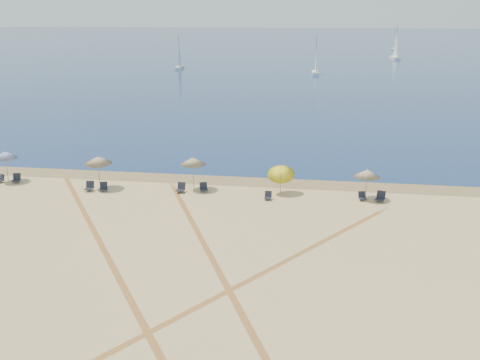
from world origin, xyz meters
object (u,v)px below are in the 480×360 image
object	(u,v)px
umbrella_0	(5,155)
sailboat_2	(396,49)
sailboat_0	(394,43)
chair_5	(204,188)
umbrella_2	(193,161)
chair_3	(104,187)
umbrella_4	(367,173)
chair_7	(362,196)
chair_1	(16,179)
sailboat_1	(179,59)
sailboat_3	(316,63)
chair_6	(268,196)
chair_0	(1,179)
umbrella_3	(281,171)
chair_2	(90,187)
chair_4	(181,188)
chair_8	(381,197)
umbrella_1	(98,160)

from	to	relation	value
umbrella_0	sailboat_2	world-z (taller)	sailboat_2
sailboat_0	chair_5	bearing A→B (deg)	-93.80
umbrella_2	chair_3	distance (m)	7.03
umbrella_4	chair_7	size ratio (longest dim) A/B	3.24
chair_3	sailboat_2	size ratio (longest dim) A/B	0.08
chair_5	chair_1	bearing A→B (deg)	160.62
sailboat_1	sailboat_3	xyz separation A→B (m)	(31.66, -6.91, 0.11)
chair_6	chair_1	bearing A→B (deg)	176.90
chair_5	chair_6	distance (m)	5.10
chair_0	umbrella_3	bearing A→B (deg)	24.87
chair_2	chair_3	distance (m)	1.07
umbrella_0	chair_2	distance (m)	7.79
chair_4	chair_8	size ratio (longest dim) A/B	0.84
umbrella_2	sailboat_0	distance (m)	163.69
chair_6	sailboat_1	bearing A→B (deg)	108.58
chair_0	chair_5	bearing A→B (deg)	24.06
chair_0	chair_4	world-z (taller)	chair_4
sailboat_0	sailboat_1	xyz separation A→B (m)	(-57.28, -72.60, 0.09)
chair_8	sailboat_1	xyz separation A→B (m)	(-37.57, 88.47, 1.97)
chair_8	chair_4	bearing A→B (deg)	-161.09
chair_3	sailboat_3	xyz separation A→B (m)	(14.50, 82.19, 2.11)
sailboat_1	sailboat_3	world-z (taller)	sailboat_3
chair_6	sailboat_2	world-z (taller)	sailboat_2
chair_0	chair_2	world-z (taller)	chair_2
chair_6	sailboat_3	xyz separation A→B (m)	(2.05, 82.34, 2.13)
umbrella_0	umbrella_1	world-z (taller)	umbrella_1
chair_0	sailboat_2	xyz separation A→B (m)	(44.92, 123.25, 2.56)
chair_6	sailboat_3	size ratio (longest dim) A/B	0.08
chair_5	chair_6	size ratio (longest dim) A/B	1.33
sailboat_3	umbrella_3	bearing A→B (deg)	-94.17
chair_3	sailboat_3	size ratio (longest dim) A/B	0.10
chair_7	sailboat_2	world-z (taller)	sailboat_2
chair_1	chair_3	bearing A→B (deg)	-20.35
chair_7	chair_8	xyz separation A→B (m)	(1.27, -0.09, 0.06)
chair_3	chair_7	distance (m)	19.15
umbrella_3	chair_4	bearing A→B (deg)	-174.07
chair_6	umbrella_2	bearing A→B (deg)	164.64
umbrella_3	chair_3	world-z (taller)	umbrella_3
chair_6	sailboat_0	xyz separation A→B (m)	(27.67, 161.85, 1.94)
umbrella_4	chair_1	bearing A→B (deg)	-179.82
chair_1	sailboat_0	world-z (taller)	sailboat_0
umbrella_0	sailboat_3	xyz separation A→B (m)	(23.01, 80.94, 0.24)
umbrella_1	sailboat_0	world-z (taller)	sailboat_0
umbrella_4	chair_7	bearing A→B (deg)	-125.32
chair_6	sailboat_0	bearing A→B (deg)	80.52
umbrella_0	chair_1	xyz separation A→B (m)	(0.86, -0.23, -1.84)
chair_4	chair_0	bearing A→B (deg)	-177.86
chair_7	chair_1	bearing A→B (deg)	166.28
chair_1	chair_6	world-z (taller)	chair_1
chair_1	sailboat_3	size ratio (longest dim) A/B	0.10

